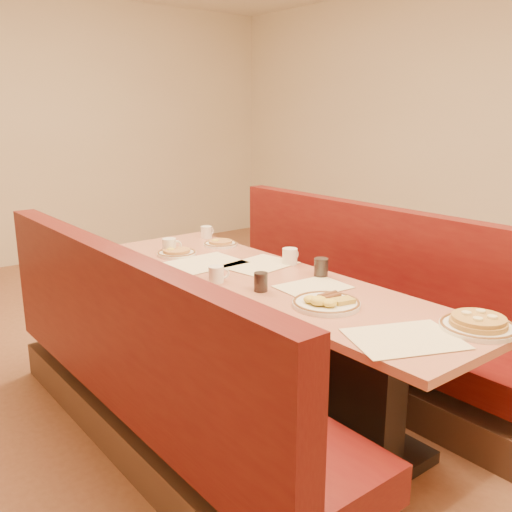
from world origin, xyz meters
TOP-DOWN VIEW (x-y plane):
  - ground at (0.00, 0.00)m, footprint 8.00×8.00m
  - room_envelope at (0.00, 0.00)m, footprint 6.04×8.04m
  - diner_table at (0.00, 0.00)m, footprint 0.70×2.50m
  - booth_left at (-0.73, 0.00)m, footprint 0.55×2.50m
  - booth_right at (0.73, 0.00)m, footprint 0.55×2.50m
  - placemat_near_left at (-0.12, -0.98)m, footprint 0.52×0.47m
  - placemat_near_right at (0.07, -0.26)m, footprint 0.37×0.29m
  - placemat_far_left at (-0.12, 0.48)m, footprint 0.46×0.35m
  - placemat_far_right at (0.12, 0.25)m, footprint 0.45×0.36m
  - pancake_plate at (0.20, -1.10)m, footprint 0.31×0.31m
  - eggs_plate at (-0.09, -0.50)m, footprint 0.32×0.32m
  - extra_plate_mid at (0.23, 0.79)m, footprint 0.23×0.23m
  - extra_plate_far at (-0.14, 0.75)m, footprint 0.24×0.24m
  - coffee_mug_a at (0.28, 0.16)m, footprint 0.12×0.09m
  - coffee_mug_b at (-0.26, 0.13)m, footprint 0.11×0.08m
  - coffee_mug_c at (0.28, 1.05)m, footprint 0.11×0.08m
  - coffee_mug_d at (-0.14, 0.82)m, footprint 0.12×0.09m
  - soda_tumbler_near at (-0.18, -0.14)m, footprint 0.07×0.07m
  - soda_tumbler_mid at (0.24, -0.15)m, footprint 0.08×0.08m

SIDE VIEW (x-z plane):
  - ground at x=0.00m, z-range 0.00..0.00m
  - booth_left at x=-0.73m, z-range -0.16..0.89m
  - booth_right at x=0.73m, z-range -0.16..0.89m
  - diner_table at x=0.00m, z-range 0.00..0.75m
  - placemat_near_left at x=-0.12m, z-range 0.75..0.76m
  - placemat_near_right at x=0.07m, z-range 0.75..0.76m
  - placemat_far_left at x=-0.12m, z-range 0.75..0.76m
  - placemat_far_right at x=0.12m, z-range 0.75..0.76m
  - extra_plate_mid at x=0.23m, z-range 0.74..0.79m
  - extra_plate_far at x=-0.14m, z-range 0.74..0.79m
  - eggs_plate at x=-0.09m, z-range 0.74..0.80m
  - pancake_plate at x=0.20m, z-range 0.74..0.81m
  - coffee_mug_c at x=0.28m, z-range 0.75..0.84m
  - coffee_mug_b at x=-0.26m, z-range 0.75..0.84m
  - soda_tumbler_near at x=-0.18m, z-range 0.75..0.85m
  - coffee_mug_a at x=0.28m, z-range 0.75..0.85m
  - coffee_mug_d at x=-0.14m, z-range 0.75..0.85m
  - soda_tumbler_mid at x=0.24m, z-range 0.75..0.85m
  - room_envelope at x=0.00m, z-range 0.52..3.34m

